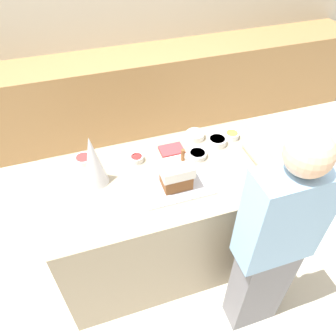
{
  "coord_description": "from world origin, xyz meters",
  "views": [
    {
      "loc": [
        -0.47,
        -1.49,
        2.45
      ],
      "look_at": [
        0.02,
        0.0,
        0.99
      ],
      "focal_mm": 35.0,
      "sensor_mm": 36.0,
      "label": 1
    }
  ],
  "objects_px": {
    "gingerbread_house": "(176,174)",
    "candy_bowl_behind_tray": "(137,158)",
    "candy_bowl_center_rear": "(217,141)",
    "candy_bowl_beside_tree": "(195,135)",
    "cookbook": "(172,150)",
    "person": "(273,246)",
    "baking_tray": "(176,185)",
    "candy_bowl_far_left": "(84,159)",
    "candy_bowl_near_tray_right": "(197,154)",
    "candy_bowl_far_right": "(232,135)",
    "decorative_tree": "(93,161)"
  },
  "relations": [
    {
      "from": "candy_bowl_near_tray_right",
      "to": "candy_bowl_far_right",
      "type": "bearing_deg",
      "value": 20.6
    },
    {
      "from": "candy_bowl_far_right",
      "to": "person",
      "type": "height_order",
      "value": "person"
    },
    {
      "from": "candy_bowl_behind_tray",
      "to": "candy_bowl_beside_tree",
      "type": "distance_m",
      "value": 0.49
    },
    {
      "from": "baking_tray",
      "to": "candy_bowl_far_left",
      "type": "xyz_separation_m",
      "value": [
        -0.53,
        0.42,
        0.02
      ]
    },
    {
      "from": "decorative_tree",
      "to": "candy_bowl_center_rear",
      "type": "relative_size",
      "value": 2.63
    },
    {
      "from": "candy_bowl_center_rear",
      "to": "candy_bowl_behind_tray",
      "type": "bearing_deg",
      "value": 179.85
    },
    {
      "from": "candy_bowl_near_tray_right",
      "to": "cookbook",
      "type": "relative_size",
      "value": 0.76
    },
    {
      "from": "cookbook",
      "to": "candy_bowl_near_tray_right",
      "type": "bearing_deg",
      "value": -36.79
    },
    {
      "from": "decorative_tree",
      "to": "candy_bowl_beside_tree",
      "type": "xyz_separation_m",
      "value": [
        0.78,
        0.23,
        -0.16
      ]
    },
    {
      "from": "candy_bowl_far_right",
      "to": "candy_bowl_behind_tray",
      "type": "bearing_deg",
      "value": -177.53
    },
    {
      "from": "gingerbread_house",
      "to": "candy_bowl_far_left",
      "type": "relative_size",
      "value": 2.05
    },
    {
      "from": "candy_bowl_near_tray_right",
      "to": "candy_bowl_beside_tree",
      "type": "bearing_deg",
      "value": 72.85
    },
    {
      "from": "candy_bowl_behind_tray",
      "to": "candy_bowl_center_rear",
      "type": "xyz_separation_m",
      "value": [
        0.61,
        -0.0,
        0.0
      ]
    },
    {
      "from": "candy_bowl_far_left",
      "to": "person",
      "type": "bearing_deg",
      "value": -46.53
    },
    {
      "from": "candy_bowl_center_rear",
      "to": "cookbook",
      "type": "height_order",
      "value": "candy_bowl_center_rear"
    },
    {
      "from": "baking_tray",
      "to": "gingerbread_house",
      "type": "distance_m",
      "value": 0.1
    },
    {
      "from": "candy_bowl_near_tray_right",
      "to": "candy_bowl_center_rear",
      "type": "bearing_deg",
      "value": 25.04
    },
    {
      "from": "gingerbread_house",
      "to": "candy_bowl_far_right",
      "type": "bearing_deg",
      "value": 31.4
    },
    {
      "from": "decorative_tree",
      "to": "candy_bowl_near_tray_right",
      "type": "bearing_deg",
      "value": 2.2
    },
    {
      "from": "gingerbread_house",
      "to": "person",
      "type": "relative_size",
      "value": 0.16
    },
    {
      "from": "baking_tray",
      "to": "gingerbread_house",
      "type": "height_order",
      "value": "gingerbread_house"
    },
    {
      "from": "candy_bowl_far_left",
      "to": "candy_bowl_near_tray_right",
      "type": "relative_size",
      "value": 0.97
    },
    {
      "from": "gingerbread_house",
      "to": "candy_bowl_behind_tray",
      "type": "bearing_deg",
      "value": 120.02
    },
    {
      "from": "candy_bowl_near_tray_right",
      "to": "candy_bowl_center_rear",
      "type": "relative_size",
      "value": 0.94
    },
    {
      "from": "candy_bowl_far_right",
      "to": "candy_bowl_behind_tray",
      "type": "xyz_separation_m",
      "value": [
        -0.74,
        -0.03,
        -0.0
      ]
    },
    {
      "from": "gingerbread_house",
      "to": "candy_bowl_behind_tray",
      "type": "distance_m",
      "value": 0.37
    },
    {
      "from": "baking_tray",
      "to": "gingerbread_house",
      "type": "xyz_separation_m",
      "value": [
        0.0,
        0.0,
        0.1
      ]
    },
    {
      "from": "baking_tray",
      "to": "person",
      "type": "height_order",
      "value": "person"
    },
    {
      "from": "candy_bowl_beside_tree",
      "to": "cookbook",
      "type": "relative_size",
      "value": 0.82
    },
    {
      "from": "candy_bowl_near_tray_right",
      "to": "candy_bowl_center_rear",
      "type": "xyz_separation_m",
      "value": [
        0.19,
        0.09,
        0.01
      ]
    },
    {
      "from": "candy_bowl_far_left",
      "to": "person",
      "type": "relative_size",
      "value": 0.08
    },
    {
      "from": "candy_bowl_far_left",
      "to": "candy_bowl_far_right",
      "type": "height_order",
      "value": "candy_bowl_far_right"
    },
    {
      "from": "candy_bowl_beside_tree",
      "to": "person",
      "type": "relative_size",
      "value": 0.08
    },
    {
      "from": "baking_tray",
      "to": "candy_bowl_beside_tree",
      "type": "height_order",
      "value": "candy_bowl_beside_tree"
    },
    {
      "from": "candy_bowl_beside_tree",
      "to": "candy_bowl_behind_tray",
      "type": "bearing_deg",
      "value": -166.6
    },
    {
      "from": "gingerbread_house",
      "to": "candy_bowl_behind_tray",
      "type": "relative_size",
      "value": 2.73
    },
    {
      "from": "candy_bowl_far_right",
      "to": "candy_bowl_beside_tree",
      "type": "bearing_deg",
      "value": 162.63
    },
    {
      "from": "gingerbread_house",
      "to": "decorative_tree",
      "type": "distance_m",
      "value": 0.52
    },
    {
      "from": "candy_bowl_beside_tree",
      "to": "person",
      "type": "xyz_separation_m",
      "value": [
        0.09,
        -0.98,
        -0.1
      ]
    },
    {
      "from": "candy_bowl_center_rear",
      "to": "person",
      "type": "xyz_separation_m",
      "value": [
        -0.04,
        -0.87,
        -0.1
      ]
    },
    {
      "from": "cookbook",
      "to": "person",
      "type": "relative_size",
      "value": 0.1
    },
    {
      "from": "baking_tray",
      "to": "candy_bowl_near_tray_right",
      "type": "height_order",
      "value": "candy_bowl_near_tray_right"
    },
    {
      "from": "candy_bowl_near_tray_right",
      "to": "person",
      "type": "height_order",
      "value": "person"
    },
    {
      "from": "baking_tray",
      "to": "candy_bowl_center_rear",
      "type": "relative_size",
      "value": 3.21
    },
    {
      "from": "baking_tray",
      "to": "candy_bowl_near_tray_right",
      "type": "bearing_deg",
      "value": 43.02
    },
    {
      "from": "candy_bowl_beside_tree",
      "to": "candy_bowl_center_rear",
      "type": "height_order",
      "value": "candy_bowl_center_rear"
    },
    {
      "from": "candy_bowl_near_tray_right",
      "to": "candy_bowl_center_rear",
      "type": "height_order",
      "value": "candy_bowl_center_rear"
    },
    {
      "from": "person",
      "to": "cookbook",
      "type": "bearing_deg",
      "value": 108.97
    },
    {
      "from": "candy_bowl_behind_tray",
      "to": "person",
      "type": "xyz_separation_m",
      "value": [
        0.57,
        -0.87,
        -0.09
      ]
    },
    {
      "from": "candy_bowl_behind_tray",
      "to": "candy_bowl_near_tray_right",
      "type": "xyz_separation_m",
      "value": [
        0.42,
        -0.09,
        -0.0
      ]
    }
  ]
}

